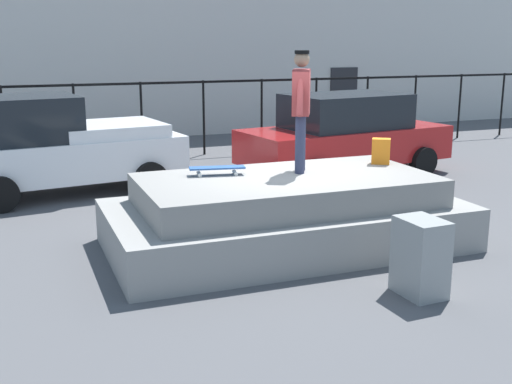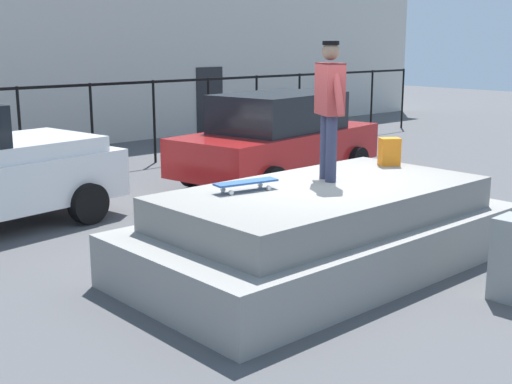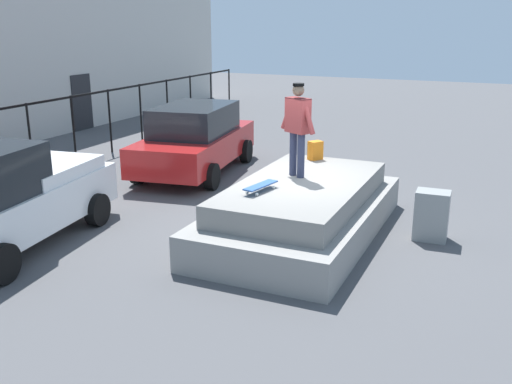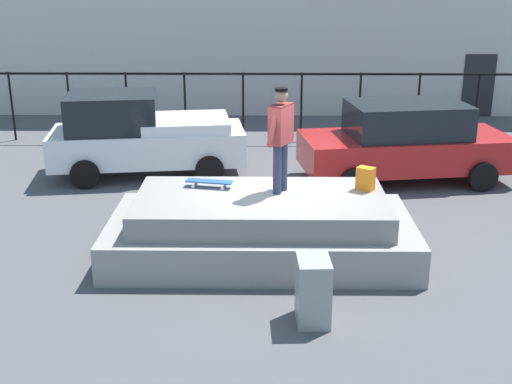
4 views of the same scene
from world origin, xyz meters
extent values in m
plane|color=#4C4C4F|center=(0.00, 0.00, 0.00)|extent=(60.00, 60.00, 0.00)
cube|color=gray|center=(-0.27, -0.39, 0.31)|extent=(5.06, 2.62, 0.63)
cube|color=gray|center=(-0.27, -0.39, 0.83)|extent=(4.15, 2.15, 0.40)
cylinder|color=#2D334C|center=(0.00, -0.25, 1.45)|extent=(0.14, 0.14, 0.84)
cylinder|color=#2D334C|center=(0.11, -0.06, 1.45)|extent=(0.14, 0.14, 0.84)
cube|color=maroon|center=(0.05, -0.15, 2.20)|extent=(0.43, 0.53, 0.65)
cylinder|color=maroon|center=(-0.08, -0.41, 2.19)|extent=(0.24, 0.34, 0.60)
cylinder|color=maroon|center=(0.19, 0.10, 2.19)|extent=(0.24, 0.34, 0.60)
sphere|color=tan|center=(0.05, -0.15, 2.66)|extent=(0.22, 0.22, 0.22)
cylinder|color=black|center=(0.05, -0.15, 2.76)|extent=(0.28, 0.28, 0.05)
cube|color=#264C8C|center=(-1.16, 0.06, 1.14)|extent=(0.82, 0.35, 0.02)
cylinder|color=silver|center=(-0.92, -0.08, 1.06)|extent=(0.06, 0.04, 0.06)
cylinder|color=silver|center=(-0.88, 0.11, 1.06)|extent=(0.06, 0.04, 0.06)
cylinder|color=silver|center=(-1.43, 0.02, 1.06)|extent=(0.06, 0.04, 0.06)
cylinder|color=silver|center=(-1.39, 0.21, 1.06)|extent=(0.06, 0.04, 0.06)
cube|color=orange|center=(1.50, -0.04, 1.23)|extent=(0.34, 0.32, 0.40)
cube|color=white|center=(-2.91, 4.17, 0.70)|extent=(4.60, 2.39, 0.75)
cube|color=black|center=(-3.67, 4.07, 1.49)|extent=(2.19, 1.92, 0.84)
cube|color=white|center=(-2.04, 4.29, 1.19)|extent=(2.19, 1.97, 0.24)
cylinder|color=black|center=(-4.39, 4.91, 0.32)|extent=(0.66, 0.30, 0.64)
cylinder|color=black|center=(-4.14, 3.07, 0.32)|extent=(0.66, 0.30, 0.64)
cylinder|color=black|center=(-1.68, 5.27, 0.32)|extent=(0.66, 0.30, 0.64)
cylinder|color=black|center=(-1.43, 3.44, 0.32)|extent=(0.66, 0.30, 0.64)
cube|color=#B21E1E|center=(2.95, 3.75, 0.68)|extent=(4.83, 2.55, 0.73)
cube|color=black|center=(2.95, 3.75, 1.41)|extent=(2.75, 2.02, 0.73)
cylinder|color=black|center=(1.40, 4.49, 0.32)|extent=(0.67, 0.31, 0.64)
cylinder|color=black|center=(1.68, 2.58, 0.32)|extent=(0.67, 0.31, 0.64)
cylinder|color=black|center=(4.22, 4.91, 0.32)|extent=(0.67, 0.31, 0.64)
cylinder|color=black|center=(4.50, 3.00, 0.32)|extent=(0.67, 0.31, 0.64)
cube|color=gray|center=(0.45, -2.64, 0.46)|extent=(0.47, 0.62, 0.92)
cylinder|color=black|center=(-7.20, 7.30, 0.95)|extent=(0.06, 0.06, 1.91)
cylinder|color=black|center=(-5.60, 7.30, 0.95)|extent=(0.06, 0.06, 1.91)
cylinder|color=black|center=(-4.00, 7.30, 0.95)|extent=(0.06, 0.06, 1.91)
cylinder|color=black|center=(-2.40, 7.30, 0.95)|extent=(0.06, 0.06, 1.91)
cylinder|color=black|center=(-0.80, 7.30, 0.95)|extent=(0.06, 0.06, 1.91)
cylinder|color=black|center=(0.80, 7.30, 0.95)|extent=(0.06, 0.06, 1.91)
cylinder|color=black|center=(2.40, 7.30, 0.95)|extent=(0.06, 0.06, 1.91)
cylinder|color=black|center=(4.00, 7.30, 0.95)|extent=(0.06, 0.06, 1.91)
cylinder|color=black|center=(5.60, 7.30, 0.95)|extent=(0.06, 0.06, 1.91)
cube|color=black|center=(0.00, 7.30, 1.87)|extent=(24.00, 0.04, 0.06)
cube|color=beige|center=(0.00, 13.86, 3.05)|extent=(33.34, 6.46, 6.09)
cube|color=#262628|center=(6.67, 10.62, 1.00)|extent=(1.00, 0.06, 2.00)
camera|label=1|loc=(-3.91, -8.60, 2.95)|focal=45.22mm
camera|label=2|loc=(-6.40, -5.88, 2.79)|focal=47.71mm
camera|label=3|loc=(-9.97, -3.80, 3.90)|focal=40.55mm
camera|label=4|loc=(-0.22, -10.70, 4.62)|focal=46.48mm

